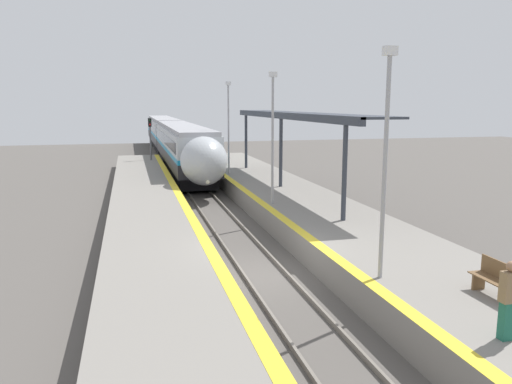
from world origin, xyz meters
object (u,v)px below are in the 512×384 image
object	(u,v)px
person_waiting	(509,299)
lamppost_mid	(273,130)
platform_bench	(496,279)
railway_signal	(150,139)
train	(172,138)
lamppost_near	(386,151)
lamppost_far	(228,122)

from	to	relation	value
person_waiting	lamppost_mid	xyz separation A→B (m)	(-0.70, 14.69, 2.63)
platform_bench	railway_signal	size ratio (longest dim) A/B	0.31
train	lamppost_near	distance (m)	40.29
lamppost_mid	train	bearing A→B (deg)	94.45
railway_signal	lamppost_near	world-z (taller)	lamppost_near
person_waiting	lamppost_near	world-z (taller)	lamppost_near
lamppost_far	railway_signal	bearing A→B (deg)	115.94
person_waiting	platform_bench	bearing A→B (deg)	54.93
person_waiting	lamppost_mid	distance (m)	14.94
train	platform_bench	size ratio (longest dim) A/B	34.92
lamppost_near	lamppost_mid	size ratio (longest dim) A/B	1.00
railway_signal	lamppost_near	bearing A→B (deg)	-81.28
lamppost_mid	platform_bench	bearing A→B (deg)	-80.61
lamppost_mid	lamppost_far	distance (m)	10.73
lamppost_mid	lamppost_far	bearing A→B (deg)	90.00
platform_bench	person_waiting	distance (m)	2.47
railway_signal	lamppost_mid	size ratio (longest dim) A/B	0.73
lamppost_mid	person_waiting	bearing A→B (deg)	-87.27
lamppost_mid	lamppost_near	bearing A→B (deg)	-90.00
person_waiting	lamppost_far	xyz separation A→B (m)	(-0.70, 25.41, 2.63)
person_waiting	lamppost_near	bearing A→B (deg)	100.03
lamppost_near	lamppost_mid	bearing A→B (deg)	90.00
lamppost_near	platform_bench	bearing A→B (deg)	-43.16
platform_bench	railway_signal	xyz separation A→B (m)	(-6.91, 33.31, 1.28)
train	railway_signal	distance (m)	9.19
lamppost_far	person_waiting	bearing A→B (deg)	-88.42
train	railway_signal	world-z (taller)	railway_signal
platform_bench	lamppost_near	distance (m)	4.17
train	person_waiting	bearing A→B (deg)	-86.12
lamppost_far	lamppost_mid	bearing A→B (deg)	-90.00
railway_signal	lamppost_mid	bearing A→B (deg)	-76.87
lamppost_near	lamppost_far	world-z (taller)	same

